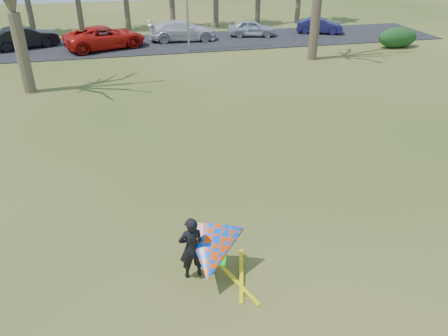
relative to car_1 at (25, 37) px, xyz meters
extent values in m
plane|color=#244B10|center=(9.81, -25.76, -0.85)|extent=(100.00, 100.00, 0.00)
cube|color=black|center=(9.81, -0.76, -0.82)|extent=(46.00, 7.00, 0.06)
cylinder|color=brown|center=(1.81, -10.76, 1.25)|extent=(0.64, 0.64, 4.20)
cylinder|color=#4A3B2C|center=(19.81, -7.76, 1.15)|extent=(0.64, 0.64, 3.99)
ellipsoid|color=#153B17|center=(27.39, -6.05, -0.09)|extent=(3.02, 1.37, 1.51)
ellipsoid|color=black|center=(27.89, -5.88, -0.17)|extent=(2.43, 1.14, 1.35)
imported|color=black|center=(0.00, 0.00, 0.00)|extent=(5.05, 3.23, 1.57)
imported|color=red|center=(5.88, -1.53, 0.04)|extent=(6.49, 4.54, 1.64)
imported|color=silver|center=(11.88, -0.15, 0.00)|extent=(5.50, 2.46, 1.56)
imported|color=#A9B0B7|center=(17.76, 0.14, -0.13)|extent=(4.12, 2.35, 1.32)
imported|color=#1C1A4E|center=(23.75, -0.08, -0.15)|extent=(4.10, 2.78, 1.28)
imported|color=black|center=(8.15, -27.28, 0.05)|extent=(0.68, 0.48, 1.78)
cone|color=blue|center=(8.60, -27.53, 0.00)|extent=(2.13, 2.39, 2.02)
cube|color=#0CBF19|center=(8.72, -27.61, -0.05)|extent=(0.62, 0.60, 0.24)
cube|color=yellow|center=(9.15, -27.88, -0.83)|extent=(0.85, 1.66, 0.28)
cube|color=yellow|center=(9.35, -27.68, -0.83)|extent=(0.56, 1.76, 0.22)
camera|label=1|loc=(6.99, -35.87, 7.04)|focal=35.00mm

